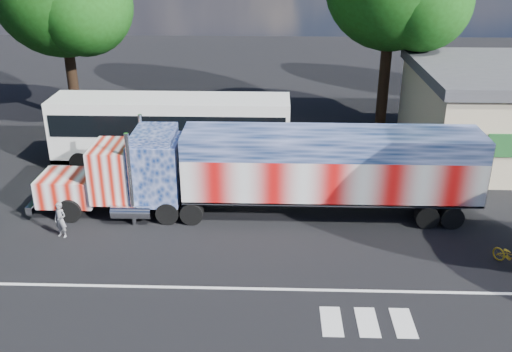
{
  "coord_description": "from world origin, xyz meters",
  "views": [
    {
      "loc": [
        0.78,
        -20.47,
        12.16
      ],
      "look_at": [
        0.0,
        3.0,
        1.9
      ],
      "focal_mm": 40.0,
      "sensor_mm": 36.0,
      "label": 1
    }
  ],
  "objects_px": {
    "woman": "(60,220)",
    "semi_truck": "(275,169)",
    "coach_bus": "(172,130)",
    "bicycle": "(511,257)"
  },
  "relations": [
    {
      "from": "semi_truck",
      "to": "woman",
      "type": "relative_size",
      "value": 12.74
    },
    {
      "from": "coach_bus",
      "to": "woman",
      "type": "relative_size",
      "value": 8.16
    },
    {
      "from": "semi_truck",
      "to": "coach_bus",
      "type": "relative_size",
      "value": 1.56
    },
    {
      "from": "coach_bus",
      "to": "semi_truck",
      "type": "bearing_deg",
      "value": -46.7
    },
    {
      "from": "woman",
      "to": "bicycle",
      "type": "relative_size",
      "value": 0.95
    },
    {
      "from": "semi_truck",
      "to": "woman",
      "type": "bearing_deg",
      "value": -165.0
    },
    {
      "from": "coach_bus",
      "to": "bicycle",
      "type": "distance_m",
      "value": 18.15
    },
    {
      "from": "semi_truck",
      "to": "woman",
      "type": "xyz_separation_m",
      "value": [
        -9.06,
        -2.43,
        -1.42
      ]
    },
    {
      "from": "semi_truck",
      "to": "coach_bus",
      "type": "bearing_deg",
      "value": 133.3
    },
    {
      "from": "woman",
      "to": "semi_truck",
      "type": "bearing_deg",
      "value": 35.8
    }
  ]
}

